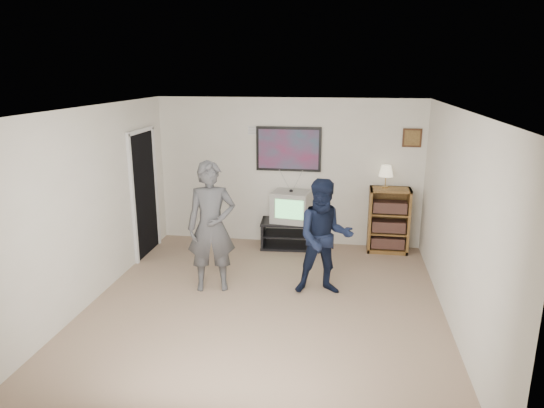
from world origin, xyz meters
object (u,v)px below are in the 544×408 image
(person_short, at_px, (324,237))
(bookshelf, at_px, (389,220))
(media_stand, at_px, (289,234))
(person_tall, at_px, (212,227))
(crt_television, at_px, (291,206))

(person_short, bearing_deg, bookshelf, 52.06)
(media_stand, xyz_separation_m, person_tall, (-0.84, -1.78, 0.66))
(bookshelf, distance_m, person_tall, 3.12)
(media_stand, xyz_separation_m, bookshelf, (1.65, 0.05, 0.31))
(bookshelf, bearing_deg, crt_television, -178.23)
(person_tall, distance_m, person_short, 1.52)
(crt_television, bearing_deg, person_tall, -108.57)
(person_tall, bearing_deg, bookshelf, 21.81)
(bookshelf, bearing_deg, media_stand, -178.27)
(bookshelf, relative_size, person_short, 0.68)
(crt_television, bearing_deg, media_stand, -172.49)
(media_stand, distance_m, person_short, 1.90)
(person_tall, bearing_deg, person_short, -10.98)
(person_short, bearing_deg, crt_television, 102.15)
(bookshelf, xyz_separation_m, person_short, (-0.98, -1.74, 0.25))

